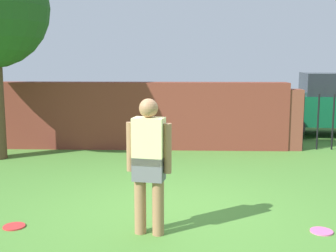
{
  "coord_description": "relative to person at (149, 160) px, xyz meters",
  "views": [
    {
      "loc": [
        0.11,
        -5.66,
        2.05
      ],
      "look_at": [
        -0.15,
        1.26,
        1.0
      ],
      "focal_mm": 46.27,
      "sensor_mm": 36.0,
      "label": 1
    }
  ],
  "objects": [
    {
      "name": "frisbee_red",
      "position": [
        -1.7,
        0.14,
        -0.89
      ],
      "size": [
        0.27,
        0.27,
        0.02
      ],
      "primitive_type": "cylinder",
      "color": "red",
      "rests_on": "ground"
    },
    {
      "name": "frisbee_pink",
      "position": [
        2.07,
        0.13,
        -0.89
      ],
      "size": [
        0.27,
        0.27,
        0.02
      ],
      "primitive_type": "cylinder",
      "color": "pink",
      "rests_on": "ground"
    },
    {
      "name": "person",
      "position": [
        0.0,
        0.0,
        0.0
      ],
      "size": [
        0.53,
        0.28,
        1.62
      ],
      "rotation": [
        0.0,
        0.0,
        -0.19
      ],
      "color": "#9E704C",
      "rests_on": "ground"
    },
    {
      "name": "ground_plane",
      "position": [
        0.3,
        0.75,
        -0.9
      ],
      "size": [
        40.0,
        40.0,
        0.0
      ],
      "primitive_type": "plane",
      "color": "#4C8433"
    },
    {
      "name": "brick_wall",
      "position": [
        -1.2,
        5.1,
        -0.12
      ],
      "size": [
        7.98,
        0.5,
        1.56
      ],
      "primitive_type": "cube",
      "color": "brown",
      "rests_on": "ground"
    }
  ]
}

